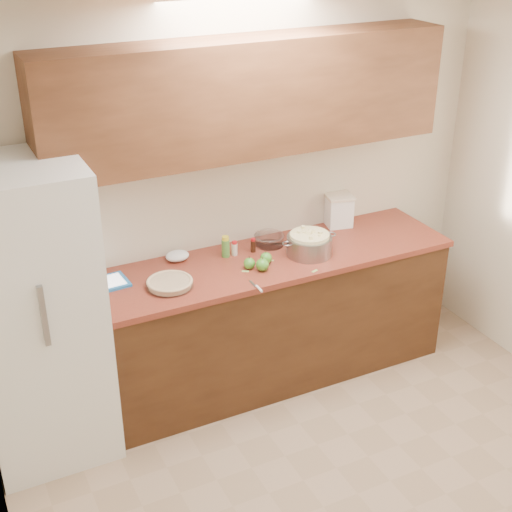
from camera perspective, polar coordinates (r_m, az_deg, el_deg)
name	(u,v)px	position (r m, az deg, el deg)	size (l,w,h in m)	color
room_shell	(403,316)	(3.35, 11.66, -4.73)	(3.60, 3.60, 3.60)	tan
counter_run	(259,320)	(4.85, 0.28, -5.13)	(2.64, 0.68, 0.92)	#482914
upper_cabinets	(249,97)	(4.40, -0.60, 12.61)	(2.60, 0.34, 0.70)	brown
fridge	(35,316)	(4.24, -17.23, -4.61)	(0.70, 0.70, 1.80)	white
pie	(170,283)	(4.33, -6.92, -2.17)	(0.29, 0.29, 0.05)	silver
colander	(309,244)	(4.68, 4.28, 0.93)	(0.40, 0.30, 0.15)	gray
flour_canister	(338,210)	(5.12, 6.61, 3.70)	(0.22, 0.22, 0.23)	white
tablet	(105,284)	(4.42, -11.95, -2.17)	(0.28, 0.22, 0.02)	#2775BD
paring_knife	(258,288)	(4.28, 0.17, -2.56)	(0.02, 0.16, 0.02)	gray
lemon_bottle	(226,247)	(4.64, -2.45, 0.73)	(0.05, 0.05, 0.14)	#4C8C38
cinnamon_shaker	(235,248)	(4.67, -1.73, 0.61)	(0.04, 0.04, 0.10)	beige
vanilla_bottle	(253,245)	(4.71, -0.23, 0.85)	(0.03, 0.03, 0.10)	black
mixing_bowl	(269,239)	(4.81, 1.06, 1.35)	(0.21, 0.21, 0.08)	silver
paper_towel	(177,256)	(4.63, -6.31, 0.01)	(0.15, 0.13, 0.06)	white
apple_left	(249,263)	(4.50, -0.53, -0.59)	(0.07, 0.07, 0.09)	#46942A
apple_center	(266,258)	(4.56, 0.81, -0.17)	(0.08, 0.08, 0.09)	#46942A
apple_front	(262,265)	(4.47, 0.51, -0.70)	(0.08, 0.08, 0.09)	#46942A
peel_a	(315,271)	(4.50, 4.73, -1.20)	(0.04, 0.02, 0.00)	#A1C861
peel_b	(245,271)	(4.48, -0.86, -1.23)	(0.04, 0.02, 0.00)	#A1C861
peel_c	(271,260)	(4.61, 1.23, -0.35)	(0.03, 0.01, 0.00)	#A1C861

